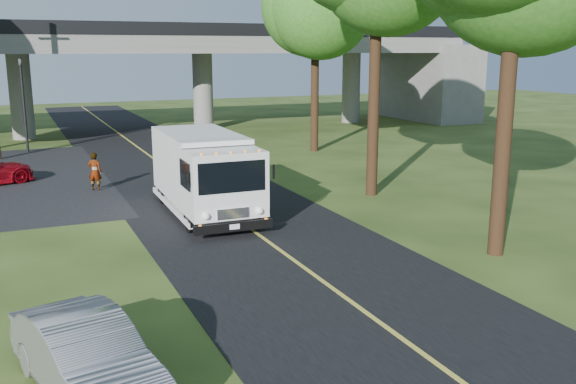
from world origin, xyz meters
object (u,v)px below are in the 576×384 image
traffic_signal (23,95)px  step_van (205,171)px  pedestrian (95,172)px  silver_sedan (86,356)px

traffic_signal → step_van: 18.18m
traffic_signal → pedestrian: bearing=-79.4°
silver_sedan → pedestrian: pedestrian is taller
step_van → traffic_signal: bearing=108.0°
traffic_signal → pedestrian: size_ratio=3.29×
step_van → silver_sedan: 12.09m
traffic_signal → pedestrian: traffic_signal is taller
traffic_signal → step_van: (5.25, -17.33, -1.67)m
silver_sedan → pedestrian: (2.20, 16.37, 0.12)m
silver_sedan → pedestrian: bearing=67.8°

